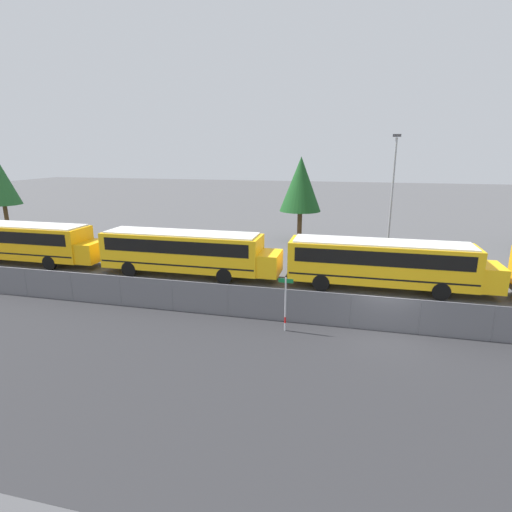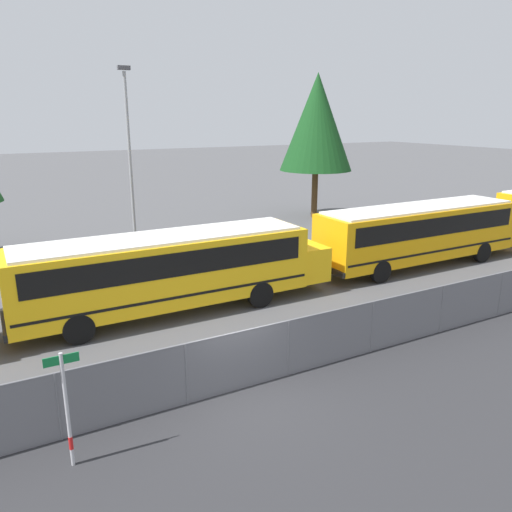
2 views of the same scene
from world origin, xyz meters
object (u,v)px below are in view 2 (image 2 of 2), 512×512
street_sign (67,407)px  light_pole (130,158)px  tree_0 (317,123)px  school_bus_2 (172,266)px  school_bus_3 (423,230)px

street_sign → light_pole: (5.76, 15.62, 3.77)m
light_pole → tree_0: (14.53, 4.33, 1.60)m
school_bus_2 → street_sign: bearing=-123.8°
light_pole → school_bus_3: bearing=-34.5°
school_bus_3 → street_sign: school_bus_3 is taller
street_sign → tree_0: size_ratio=0.26×
school_bus_3 → light_pole: (-12.13, 8.33, 3.37)m
school_bus_3 → light_pole: size_ratio=1.30×
light_pole → school_bus_2: bearing=-96.0°
school_bus_2 → tree_0: (15.41, 12.67, 4.96)m
street_sign → light_pole: bearing=69.8°
tree_0 → street_sign: bearing=-135.5°
school_bus_2 → school_bus_3: same height
school_bus_2 → street_sign: school_bus_2 is taller
school_bus_2 → light_pole: (0.87, 8.33, 3.37)m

